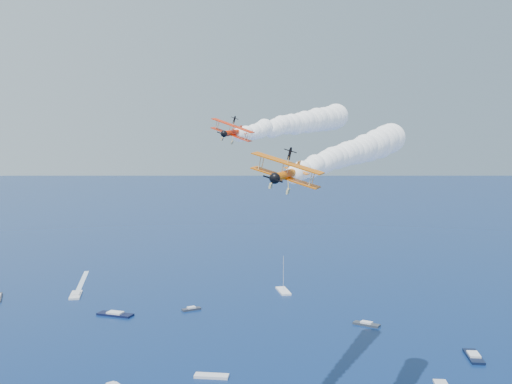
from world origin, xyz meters
TOP-DOWN VIEW (x-y plane):
  - biplane_lead at (6.12, 34.26)m, footprint 9.78×10.73m
  - biplane_trail at (-1.35, 11.63)m, footprint 12.24×13.50m
  - smoke_trail_lead at (32.89, 48.46)m, footprint 63.02×53.61m
  - smoke_trail_trail at (25.66, 25.37)m, footprint 62.97×52.50m
  - spectator_boats at (-0.92, 111.56)m, footprint 206.49×164.72m

SIDE VIEW (x-z plane):
  - spectator_boats at x=-0.92m, z-range 0.00..0.70m
  - biplane_trail at x=-1.35m, z-range 51.15..59.79m
  - smoke_trail_trail at x=25.66m, z-range 52.35..63.20m
  - biplane_lead at x=6.12m, z-range 57.48..64.60m
  - smoke_trail_lead at x=32.89m, z-range 57.92..68.77m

